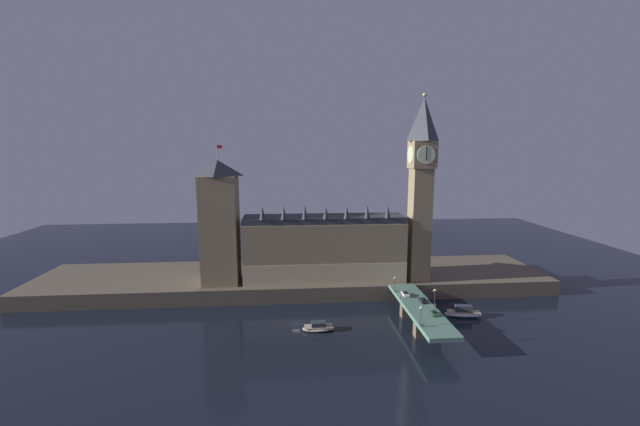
{
  "coord_description": "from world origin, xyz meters",
  "views": [
    {
      "loc": [
        -1.91,
        -129.25,
        60.17
      ],
      "look_at": [
        10.05,
        20.0,
        35.97
      ],
      "focal_mm": 22.0,
      "sensor_mm": 36.0,
      "label": 1
    }
  ],
  "objects_px": {
    "car_southbound_lead": "(434,313)",
    "boat_upstream": "(319,327)",
    "clock_tower": "(421,184)",
    "pedestrian_mid_walk": "(435,306)",
    "street_lamp_near": "(421,314)",
    "car_northbound_lead": "(405,294)",
    "pedestrian_near_rail": "(423,324)",
    "victoria_tower": "(220,222)",
    "street_lamp_mid": "(435,295)",
    "car_southbound_trail": "(423,300)",
    "pedestrian_far_rail": "(401,295)",
    "boat_downstream": "(463,313)",
    "street_lamp_far": "(395,282)"
  },
  "relations": [
    {
      "from": "car_southbound_lead",
      "to": "pedestrian_mid_walk",
      "type": "distance_m",
      "value": 5.54
    },
    {
      "from": "car_southbound_lead",
      "to": "pedestrian_far_rail",
      "type": "distance_m",
      "value": 16.82
    },
    {
      "from": "car_southbound_lead",
      "to": "car_southbound_trail",
      "type": "relative_size",
      "value": 0.92
    },
    {
      "from": "pedestrian_mid_walk",
      "to": "street_lamp_mid",
      "type": "distance_m",
      "value": 3.64
    },
    {
      "from": "clock_tower",
      "to": "street_lamp_far",
      "type": "xyz_separation_m",
      "value": [
        -13.95,
        -15.78,
        -35.81
      ]
    },
    {
      "from": "pedestrian_mid_walk",
      "to": "pedestrian_far_rail",
      "type": "bearing_deg",
      "value": 131.11
    },
    {
      "from": "victoria_tower",
      "to": "street_lamp_far",
      "type": "height_order",
      "value": "victoria_tower"
    },
    {
      "from": "boat_downstream",
      "to": "clock_tower",
      "type": "bearing_deg",
      "value": 110.83
    },
    {
      "from": "street_lamp_near",
      "to": "car_northbound_lead",
      "type": "bearing_deg",
      "value": 83.83
    },
    {
      "from": "victoria_tower",
      "to": "boat_upstream",
      "type": "distance_m",
      "value": 59.0
    },
    {
      "from": "clock_tower",
      "to": "pedestrian_far_rail",
      "type": "distance_m",
      "value": 46.55
    },
    {
      "from": "pedestrian_far_rail",
      "to": "street_lamp_mid",
      "type": "bearing_deg",
      "value": -41.12
    },
    {
      "from": "pedestrian_mid_walk",
      "to": "street_lamp_near",
      "type": "distance_m",
      "value": 16.03
    },
    {
      "from": "car_northbound_lead",
      "to": "pedestrian_far_rail",
      "type": "height_order",
      "value": "pedestrian_far_rail"
    },
    {
      "from": "car_northbound_lead",
      "to": "street_lamp_near",
      "type": "bearing_deg",
      "value": -96.17
    },
    {
      "from": "victoria_tower",
      "to": "pedestrian_mid_walk",
      "type": "distance_m",
      "value": 87.91
    },
    {
      "from": "boat_upstream",
      "to": "victoria_tower",
      "type": "bearing_deg",
      "value": 137.35
    },
    {
      "from": "victoria_tower",
      "to": "street_lamp_near",
      "type": "height_order",
      "value": "victoria_tower"
    },
    {
      "from": "car_southbound_lead",
      "to": "street_lamp_far",
      "type": "relative_size",
      "value": 0.65
    },
    {
      "from": "car_southbound_trail",
      "to": "street_lamp_near",
      "type": "height_order",
      "value": "street_lamp_near"
    },
    {
      "from": "street_lamp_mid",
      "to": "clock_tower",
      "type": "bearing_deg",
      "value": 82.3
    },
    {
      "from": "clock_tower",
      "to": "pedestrian_far_rail",
      "type": "xyz_separation_m",
      "value": [
        -13.55,
        -22.27,
        -38.57
      ]
    },
    {
      "from": "car_southbound_lead",
      "to": "street_lamp_near",
      "type": "relative_size",
      "value": 0.61
    },
    {
      "from": "pedestrian_near_rail",
      "to": "boat_upstream",
      "type": "bearing_deg",
      "value": 154.02
    },
    {
      "from": "car_southbound_lead",
      "to": "clock_tower",
      "type": "bearing_deg",
      "value": 79.79
    },
    {
      "from": "clock_tower",
      "to": "pedestrian_mid_walk",
      "type": "height_order",
      "value": "clock_tower"
    },
    {
      "from": "pedestrian_near_rail",
      "to": "street_lamp_near",
      "type": "relative_size",
      "value": 0.27
    },
    {
      "from": "pedestrian_far_rail",
      "to": "street_lamp_mid",
      "type": "relative_size",
      "value": 0.28
    },
    {
      "from": "car_southbound_lead",
      "to": "car_southbound_trail",
      "type": "xyz_separation_m",
      "value": [
        -0.0,
        10.89,
        0.04
      ]
    },
    {
      "from": "car_southbound_trail",
      "to": "boat_upstream",
      "type": "xyz_separation_m",
      "value": [
        -37.32,
        -4.44,
        -6.6
      ]
    },
    {
      "from": "street_lamp_mid",
      "to": "pedestrian_far_rail",
      "type": "bearing_deg",
      "value": 138.88
    },
    {
      "from": "car_southbound_lead",
      "to": "boat_upstream",
      "type": "bearing_deg",
      "value": 170.19
    },
    {
      "from": "car_southbound_lead",
      "to": "pedestrian_far_rail",
      "type": "xyz_separation_m",
      "value": [
        -6.77,
        15.4,
        0.3
      ]
    },
    {
      "from": "clock_tower",
      "to": "pedestrian_mid_walk",
      "type": "bearing_deg",
      "value": -97.9
    },
    {
      "from": "car_southbound_trail",
      "to": "pedestrian_mid_walk",
      "type": "bearing_deg",
      "value": -68.88
    },
    {
      "from": "clock_tower",
      "to": "car_southbound_lead",
      "type": "relative_size",
      "value": 19.82
    },
    {
      "from": "pedestrian_mid_walk",
      "to": "street_lamp_far",
      "type": "xyz_separation_m",
      "value": [
        -9.43,
        16.84,
        2.76
      ]
    },
    {
      "from": "car_northbound_lead",
      "to": "car_southbound_trail",
      "type": "bearing_deg",
      "value": -53.65
    },
    {
      "from": "pedestrian_mid_walk",
      "to": "street_lamp_mid",
      "type": "bearing_deg",
      "value": 79.3
    },
    {
      "from": "victoria_tower",
      "to": "street_lamp_mid",
      "type": "distance_m",
      "value": 86.69
    },
    {
      "from": "clock_tower",
      "to": "pedestrian_mid_walk",
      "type": "relative_size",
      "value": 44.34
    },
    {
      "from": "street_lamp_near",
      "to": "street_lamp_far",
      "type": "bearing_deg",
      "value": 90.0
    },
    {
      "from": "car_southbound_lead",
      "to": "pedestrian_far_rail",
      "type": "relative_size",
      "value": 2.23
    },
    {
      "from": "clock_tower",
      "to": "street_lamp_far",
      "type": "bearing_deg",
      "value": -131.49
    },
    {
      "from": "victoria_tower",
      "to": "car_southbound_trail",
      "type": "distance_m",
      "value": 83.75
    },
    {
      "from": "car_southbound_lead",
      "to": "pedestrian_near_rail",
      "type": "relative_size",
      "value": 2.23
    },
    {
      "from": "clock_tower",
      "to": "pedestrian_near_rail",
      "type": "bearing_deg",
      "value": -106.39
    },
    {
      "from": "pedestrian_near_rail",
      "to": "street_lamp_near",
      "type": "height_order",
      "value": "street_lamp_near"
    },
    {
      "from": "pedestrian_far_rail",
      "to": "boat_downstream",
      "type": "height_order",
      "value": "pedestrian_far_rail"
    },
    {
      "from": "clock_tower",
      "to": "car_southbound_lead",
      "type": "distance_m",
      "value": 54.55
    }
  ]
}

